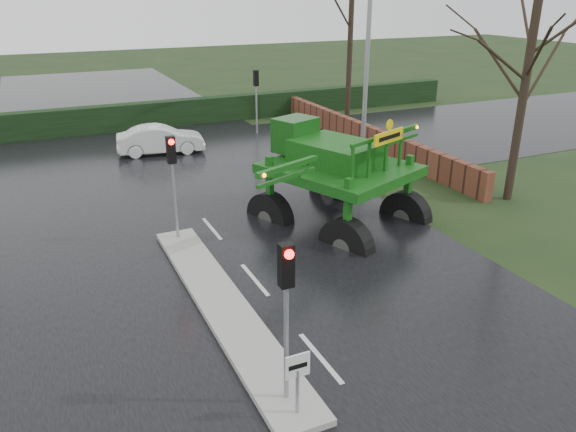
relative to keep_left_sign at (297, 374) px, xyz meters
name	(u,v)px	position (x,y,z in m)	size (l,w,h in m)	color
ground	(320,358)	(1.30, 1.50, -1.06)	(140.00, 140.00, 0.00)	black
road_main	(196,210)	(1.30, 11.50, -1.05)	(14.00, 80.00, 0.02)	black
road_cross	(159,166)	(1.30, 17.50, -1.05)	(80.00, 12.00, 0.02)	black
median_island	(222,304)	(0.00, 4.50, -0.97)	(1.20, 10.00, 0.16)	gray
hedge_row	(127,117)	(1.30, 25.50, -0.31)	(44.00, 0.90, 1.50)	black
brick_wall	(354,131)	(11.80, 17.50, -0.46)	(0.40, 20.00, 1.20)	#592D1E
keep_left_sign	(297,374)	(0.00, 0.00, 0.00)	(0.50, 0.07, 1.35)	gray
traffic_signal_near	(286,290)	(0.00, 0.49, 1.53)	(0.26, 0.33, 3.52)	gray
traffic_signal_mid	(172,166)	(0.00, 8.99, 1.53)	(0.26, 0.33, 3.52)	gray
traffic_signal_far	(256,87)	(7.80, 21.51, 1.53)	(0.26, 0.33, 3.52)	gray
street_light_right	(362,32)	(9.49, 13.50, 4.93)	(3.85, 0.30, 10.00)	gray
tree_right_near	(528,63)	(12.80, 7.50, 4.14)	(5.60, 5.60, 9.64)	black
tree_right_far	(351,10)	(14.30, 22.50, 5.44)	(7.00, 7.00, 12.05)	black
crop_sprayer	(343,177)	(4.72, 6.55, 1.24)	(8.12, 6.49, 4.85)	black
white_sedan	(162,153)	(1.92, 19.66, -1.06)	(1.47, 4.23, 1.39)	silver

